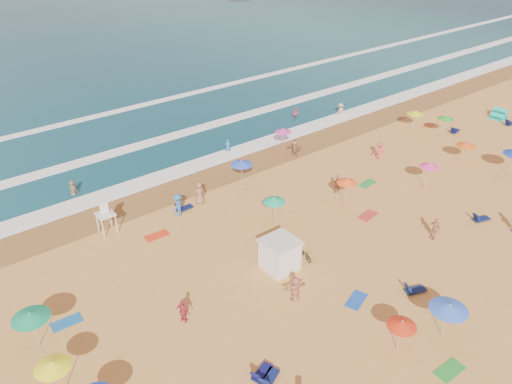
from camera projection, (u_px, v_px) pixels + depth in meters
ground at (323, 237)px, 35.60m from camera, size 220.00×220.00×0.00m
ocean at (3, 30)px, 92.64m from camera, size 220.00×140.00×0.18m
wet_sand at (223, 173)px, 44.09m from camera, size 220.00×220.00×0.00m
surf_foam at (173, 139)px, 50.03m from camera, size 200.00×18.70×0.05m
cabana at (280, 255)px, 32.21m from camera, size 2.00×2.00×2.00m
cabana_roof at (280, 242)px, 31.67m from camera, size 2.20×2.20×0.12m
bicycle at (304, 254)px, 33.32m from camera, size 0.65×1.55×0.80m
lifeguard_stand at (106, 220)px, 35.65m from camera, size 1.20×1.20×2.10m
beach_umbrellas at (347, 210)px, 34.77m from camera, size 42.68×30.56×0.80m
loungers at (404, 227)px, 36.46m from camera, size 42.77×22.46×0.34m
towels at (333, 245)px, 34.82m from camera, size 50.87×21.37×0.03m
beachgoers at (279, 201)px, 38.44m from camera, size 43.45×29.09×2.15m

